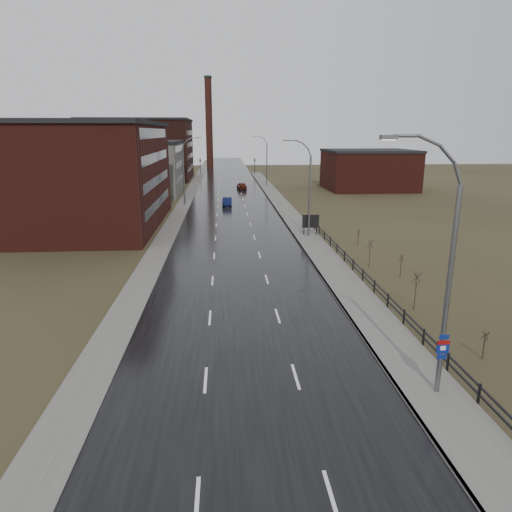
{
  "coord_description": "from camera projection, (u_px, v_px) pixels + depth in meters",
  "views": [
    {
      "loc": [
        -1.19,
        -16.72,
        12.16
      ],
      "look_at": [
        1.16,
        16.84,
        3.0
      ],
      "focal_mm": 32.0,
      "sensor_mm": 36.0,
      "label": 1
    }
  ],
  "objects": [
    {
      "name": "warehouse_near",
      "position": [
        72.0,
        175.0,
        59.49
      ],
      "size": [
        22.44,
        28.56,
        13.5
      ],
      "color": "#471914",
      "rests_on": "ground"
    },
    {
      "name": "traffic_light_right",
      "position": [
        255.0,
        159.0,
        134.2
      ],
      "size": [
        0.58,
        2.73,
        5.3
      ],
      "color": "black",
      "rests_on": "ground"
    },
    {
      "name": "billboard",
      "position": [
        311.0,
        222.0,
        54.64
      ],
      "size": [
        2.02,
        0.17,
        2.63
      ],
      "color": "black",
      "rests_on": "ground"
    },
    {
      "name": "road",
      "position": [
        231.0,
        206.0,
        77.11
      ],
      "size": [
        14.0,
        300.0,
        0.06
      ],
      "primitive_type": "cube",
      "color": "black",
      "rests_on": "ground"
    },
    {
      "name": "car_near",
      "position": [
        227.0,
        202.0,
        76.83
      ],
      "size": [
        1.69,
        4.47,
        1.45
      ],
      "primitive_type": "imported",
      "rotation": [
        0.0,
        0.0,
        -0.03
      ],
      "color": "#0B123A",
      "rests_on": "ground"
    },
    {
      "name": "streetlight_left",
      "position": [
        185.0,
        171.0,
        76.99
      ],
      "size": [
        3.36,
        0.28,
        11.35
      ],
      "color": "slate",
      "rests_on": "ground"
    },
    {
      "name": "shrub_c",
      "position": [
        416.0,
        289.0,
        31.98
      ],
      "size": [
        0.66,
        0.7,
        2.8
      ],
      "color": "#382D23",
      "rests_on": "ground"
    },
    {
      "name": "traffic_light_left",
      "position": [
        200.0,
        159.0,
        133.12
      ],
      "size": [
        0.58,
        2.73,
        5.3
      ],
      "color": "black",
      "rests_on": "ground"
    },
    {
      "name": "shrub_f",
      "position": [
        358.0,
        237.0,
        50.61
      ],
      "size": [
        0.42,
        0.44,
        1.72
      ],
      "color": "#382D23",
      "rests_on": "ground"
    },
    {
      "name": "sidewalk_right",
      "position": [
        308.0,
        238.0,
        53.61
      ],
      "size": [
        3.2,
        180.0,
        0.18
      ],
      "primitive_type": "cube",
      "color": "#595651",
      "rests_on": "ground"
    },
    {
      "name": "shrub_d",
      "position": [
        401.0,
        265.0,
        39.18
      ],
      "size": [
        0.5,
        0.53,
        2.09
      ],
      "color": "#382D23",
      "rests_on": "ground"
    },
    {
      "name": "warehouse_far",
      "position": [
        140.0,
        149.0,
        119.73
      ],
      "size": [
        26.52,
        24.48,
        15.5
      ],
      "color": "#331611",
      "rests_on": "ground"
    },
    {
      "name": "car_far",
      "position": [
        242.0,
        186.0,
        99.52
      ],
      "size": [
        2.28,
        4.7,
        1.54
      ],
      "primitive_type": "imported",
      "rotation": [
        0.0,
        0.0,
        3.25
      ],
      "color": "#511A0D",
      "rests_on": "ground"
    },
    {
      "name": "shrub_b",
      "position": [
        484.0,
        344.0,
        25.05
      ],
      "size": [
        0.41,
        0.43,
        1.68
      ],
      "color": "#382D23",
      "rests_on": "ground"
    },
    {
      "name": "warehouse_mid",
      "position": [
        140.0,
        167.0,
        91.85
      ],
      "size": [
        16.32,
        20.4,
        10.5
      ],
      "color": "slate",
      "rests_on": "ground"
    },
    {
      "name": "sidewalk_left",
      "position": [
        183.0,
        207.0,
        76.55
      ],
      "size": [
        2.4,
        260.0,
        0.12
      ],
      "primitive_type": "cube",
      "color": "#595651",
      "rests_on": "ground"
    },
    {
      "name": "building_right",
      "position": [
        368.0,
        170.0,
        99.22
      ],
      "size": [
        18.36,
        16.32,
        8.5
      ],
      "color": "#471914",
      "rests_on": "ground"
    },
    {
      "name": "streetlight_right_far",
      "position": [
        266.0,
        160.0,
        105.03
      ],
      "size": [
        3.36,
        0.28,
        11.35
      ],
      "color": "slate",
      "rests_on": "ground"
    },
    {
      "name": "guardrail",
      "position": [
        365.0,
        276.0,
        37.5
      ],
      "size": [
        0.1,
        53.05,
        1.1
      ],
      "color": "black",
      "rests_on": "ground"
    },
    {
      "name": "ground",
      "position": [
        256.0,
        428.0,
        19.37
      ],
      "size": [
        320.0,
        320.0,
        0.0
      ],
      "primitive_type": "plane",
      "color": "#2D2819",
      "rests_on": "ground"
    },
    {
      "name": "smokestack",
      "position": [
        209.0,
        122.0,
        159.26
      ],
      "size": [
        2.7,
        2.7,
        30.7
      ],
      "color": "#331611",
      "rests_on": "ground"
    },
    {
      "name": "shrub_e",
      "position": [
        370.0,
        252.0,
        42.2
      ],
      "size": [
        0.62,
        0.65,
        2.61
      ],
      "color": "#382D23",
      "rests_on": "ground"
    },
    {
      "name": "streetlight_main",
      "position": [
        443.0,
        274.0,
        20.27
      ],
      "size": [
        3.91,
        0.29,
        12.11
      ],
      "color": "slate",
      "rests_on": "ground"
    },
    {
      "name": "streetlight_right_mid",
      "position": [
        307.0,
        188.0,
        53.06
      ],
      "size": [
        3.36,
        0.28,
        11.35
      ],
      "color": "slate",
      "rests_on": "ground"
    },
    {
      "name": "curb_right",
      "position": [
        295.0,
        238.0,
        53.51
      ],
      "size": [
        0.16,
        180.0,
        0.18
      ],
      "primitive_type": "cube",
      "color": "slate",
      "rests_on": "ground"
    }
  ]
}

